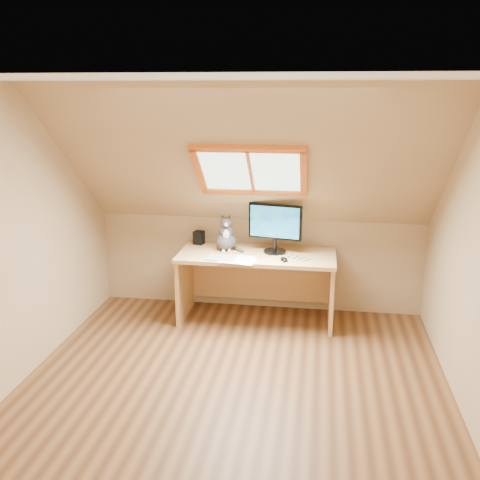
# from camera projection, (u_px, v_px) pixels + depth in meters

# --- Properties ---
(ground) EXTENTS (3.50, 3.50, 0.00)m
(ground) POSITION_uv_depth(u_px,v_px,m) (233.00, 389.00, 4.33)
(ground) COLOR brown
(ground) RESTS_ON ground
(room_shell) EXTENTS (3.52, 3.52, 2.41)m
(room_shell) POSITION_uv_depth(u_px,v_px,m) (230.00, 220.00, 3.85)
(room_shell) COLOR tan
(room_shell) RESTS_ON ground
(desk) EXTENTS (1.59, 0.70, 0.73)m
(desk) POSITION_uv_depth(u_px,v_px,m) (257.00, 272.00, 5.57)
(desk) COLOR tan
(desk) RESTS_ON ground
(monitor) EXTENTS (0.55, 0.23, 0.51)m
(monitor) POSITION_uv_depth(u_px,v_px,m) (275.00, 225.00, 5.39)
(monitor) COLOR black
(monitor) RESTS_ON desk
(cat) EXTENTS (0.26, 0.29, 0.39)m
(cat) POSITION_uv_depth(u_px,v_px,m) (226.00, 237.00, 5.53)
(cat) COLOR #433D3B
(cat) RESTS_ON desk
(desk_speaker) EXTENTS (0.12, 0.12, 0.14)m
(desk_speaker) POSITION_uv_depth(u_px,v_px,m) (199.00, 238.00, 5.76)
(desk_speaker) COLOR black
(desk_speaker) RESTS_ON desk
(graphics_tablet) EXTENTS (0.30, 0.23, 0.01)m
(graphics_tablet) POSITION_uv_depth(u_px,v_px,m) (222.00, 258.00, 5.27)
(graphics_tablet) COLOR #B2B2B7
(graphics_tablet) RESTS_ON desk
(mouse) EXTENTS (0.10, 0.13, 0.04)m
(mouse) POSITION_uv_depth(u_px,v_px,m) (284.00, 259.00, 5.20)
(mouse) COLOR black
(mouse) RESTS_ON desk
(papers) EXTENTS (0.35, 0.30, 0.01)m
(papers) POSITION_uv_depth(u_px,v_px,m) (239.00, 260.00, 5.22)
(papers) COLOR white
(papers) RESTS_ON desk
(cables) EXTENTS (0.51, 0.26, 0.01)m
(cables) POSITION_uv_depth(u_px,v_px,m) (289.00, 258.00, 5.28)
(cables) COLOR silver
(cables) RESTS_ON desk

